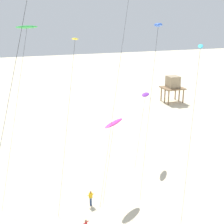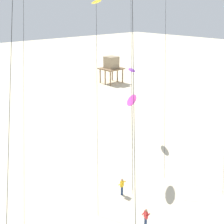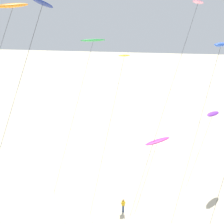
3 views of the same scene
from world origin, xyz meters
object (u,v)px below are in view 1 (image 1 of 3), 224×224
object	(u,v)px
kite_green	(27,28)
kite_blue	(158,26)
kite_flyer_nearest	(91,198)
stilt_house	(173,84)
kite_purple	(146,95)
kite_yellow	(75,43)
kite_magenta	(114,123)
kite_cyan	(200,52)

from	to	relation	value
kite_green	kite_blue	distance (m)	13.47
kite_flyer_nearest	stilt_house	xyz separation A→B (m)	(27.62, 32.12, 3.23)
kite_purple	kite_flyer_nearest	bearing A→B (deg)	-138.68
kite_purple	kite_flyer_nearest	xyz separation A→B (m)	(-10.02, -8.81, -7.93)
kite_yellow	kite_green	xyz separation A→B (m)	(-4.01, 4.14, 1.24)
kite_flyer_nearest	stilt_house	world-z (taller)	stilt_house
stilt_house	kite_magenta	bearing A→B (deg)	-129.12
kite_cyan	kite_yellow	xyz separation A→B (m)	(-9.90, 6.00, 0.52)
kite_purple	stilt_house	size ratio (longest dim) A/B	1.55
stilt_house	kite_cyan	bearing A→B (deg)	-117.21
kite_green	kite_blue	world-z (taller)	kite_blue
kite_blue	kite_flyer_nearest	distance (m)	19.04
kite_green	kite_flyer_nearest	world-z (taller)	kite_green
kite_purple	kite_green	world-z (taller)	kite_green
kite_cyan	kite_green	world-z (taller)	kite_green
kite_yellow	kite_flyer_nearest	size ratio (longest dim) A/B	10.13
kite_blue	kite_yellow	bearing A→B (deg)	-178.57
kite_purple	kite_blue	distance (m)	10.88
kite_yellow	stilt_house	world-z (taller)	kite_yellow
kite_magenta	kite_blue	size ratio (longest dim) A/B	0.45
kite_green	stilt_house	size ratio (longest dim) A/B	3.06
kite_cyan	kite_yellow	size ratio (longest dim) A/B	0.97
kite_magenta	kite_blue	world-z (taller)	kite_blue
kite_cyan	kite_purple	distance (m)	14.04
kite_magenta	stilt_house	bearing A→B (deg)	50.88
kite_cyan	kite_purple	size ratio (longest dim) A/B	1.80
kite_magenta	kite_flyer_nearest	bearing A→B (deg)	-146.37
kite_purple	kite_yellow	xyz separation A→B (m)	(-10.54, -6.18, 7.48)
kite_purple	kite_green	size ratio (longest dim) A/B	0.51
kite_magenta	kite_yellow	distance (m)	9.25
kite_blue	kite_flyer_nearest	bearing A→B (deg)	-161.15
kite_magenta	kite_green	bearing A→B (deg)	149.59
kite_yellow	kite_flyer_nearest	distance (m)	15.64
kite_cyan	stilt_house	bearing A→B (deg)	62.79
kite_purple	kite_green	distance (m)	17.08
kite_yellow	kite_blue	distance (m)	9.00
kite_magenta	kite_green	distance (m)	13.24
kite_blue	kite_flyer_nearest	world-z (taller)	kite_blue
kite_purple	kite_yellow	bearing A→B (deg)	-149.64
kite_cyan	kite_blue	distance (m)	6.61
kite_flyer_nearest	kite_yellow	bearing A→B (deg)	101.30
kite_cyan	kite_green	distance (m)	17.30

